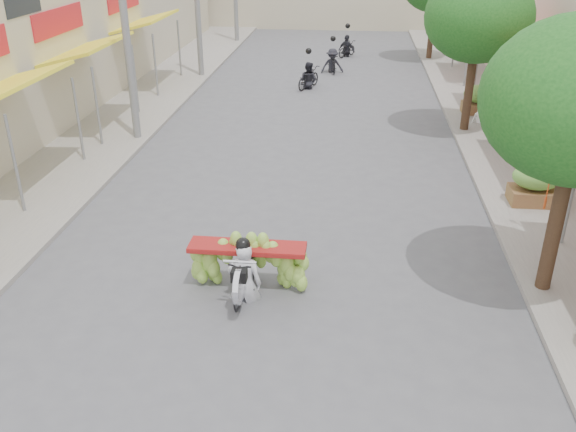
% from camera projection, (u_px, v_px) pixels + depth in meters
% --- Properties ---
extents(ground, '(120.00, 120.00, 0.00)m').
position_uv_depth(ground, '(229.00, 420.00, 8.82)').
color(ground, '#555459').
rests_on(ground, ground).
extents(sidewalk_left, '(4.00, 60.00, 0.12)m').
position_uv_depth(sidewalk_left, '(123.00, 111.00, 22.87)').
color(sidewalk_left, gray).
rests_on(sidewalk_left, ground).
extents(sidewalk_right, '(4.00, 60.00, 0.12)m').
position_uv_depth(sidewalk_right, '(505.00, 123.00, 21.53)').
color(sidewalk_right, gray).
rests_on(sidewalk_right, ground).
extents(utility_pole_mid, '(0.60, 0.24, 8.00)m').
position_uv_depth(utility_pole_mid, '(124.00, 13.00, 18.31)').
color(utility_pole_mid, slate).
rests_on(utility_pole_mid, ground).
extents(street_tree_mid, '(3.40, 3.40, 5.25)m').
position_uv_depth(street_tree_mid, '(479.00, 17.00, 19.17)').
color(street_tree_mid, '#3A2719').
rests_on(street_tree_mid, ground).
extents(produce_crate_mid, '(1.20, 0.88, 1.16)m').
position_uv_depth(produce_crate_mid, '(537.00, 181.00, 15.07)').
color(produce_crate_mid, brown).
rests_on(produce_crate_mid, ground).
extents(produce_crate_far, '(1.20, 0.88, 1.16)m').
position_uv_depth(produce_crate_far, '(480.00, 97.00, 22.22)').
color(produce_crate_far, brown).
rests_on(produce_crate_far, ground).
extents(banana_motorbike, '(2.25, 1.79, 2.20)m').
position_uv_depth(banana_motorbike, '(246.00, 260.00, 11.53)').
color(banana_motorbike, black).
rests_on(banana_motorbike, ground).
extents(market_umbrella, '(1.98, 1.98, 1.74)m').
position_uv_depth(market_umbrella, '(560.00, 135.00, 12.75)').
color(market_umbrella, '#DA4F1D').
rests_on(market_umbrella, ground).
extents(pedestrian, '(0.84, 0.58, 1.57)m').
position_uv_depth(pedestrian, '(484.00, 100.00, 21.10)').
color(pedestrian, white).
rests_on(pedestrian, ground).
extents(bg_motorbike_a, '(1.20, 1.71, 1.95)m').
position_uv_depth(bg_motorbike_a, '(308.00, 71.00, 25.95)').
color(bg_motorbike_a, black).
rests_on(bg_motorbike_a, ground).
extents(bg_motorbike_b, '(1.15, 1.56, 1.95)m').
position_uv_depth(bg_motorbike_b, '(333.00, 54.00, 28.57)').
color(bg_motorbike_b, black).
rests_on(bg_motorbike_b, ground).
extents(bg_motorbike_c, '(1.18, 1.51, 1.95)m').
position_uv_depth(bg_motorbike_c, '(347.00, 41.00, 32.00)').
color(bg_motorbike_c, black).
rests_on(bg_motorbike_c, ground).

